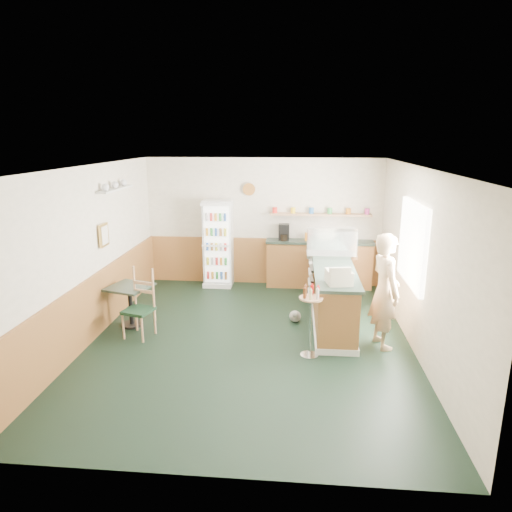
# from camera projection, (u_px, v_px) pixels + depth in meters

# --- Properties ---
(ground) EXTENTS (6.00, 6.00, 0.00)m
(ground) POSITION_uv_depth(u_px,v_px,m) (249.00, 340.00, 7.20)
(ground) COLOR black
(ground) RESTS_ON ground
(room_envelope) EXTENTS (5.04, 6.02, 2.72)m
(room_envelope) POSITION_uv_depth(u_px,v_px,m) (240.00, 236.00, 7.54)
(room_envelope) COLOR beige
(room_envelope) RESTS_ON ground
(service_counter) EXTENTS (0.68, 3.01, 1.01)m
(service_counter) POSITION_uv_depth(u_px,v_px,m) (332.00, 293.00, 8.00)
(service_counter) COLOR #9A6331
(service_counter) RESTS_ON ground
(back_counter) EXTENTS (2.24, 0.42, 1.69)m
(back_counter) POSITION_uv_depth(u_px,v_px,m) (318.00, 262.00, 9.66)
(back_counter) COLOR #9A6331
(back_counter) RESTS_ON ground
(drinks_fridge) EXTENTS (0.61, 0.52, 1.84)m
(drinks_fridge) POSITION_uv_depth(u_px,v_px,m) (218.00, 244.00, 9.69)
(drinks_fridge) COLOR white
(drinks_fridge) RESTS_ON ground
(display_case) EXTENTS (0.89, 0.46, 0.51)m
(display_case) POSITION_uv_depth(u_px,v_px,m) (332.00, 243.00, 8.23)
(display_case) COLOR silver
(display_case) RESTS_ON service_counter
(cash_register) EXTENTS (0.41, 0.42, 0.20)m
(cash_register) POSITION_uv_depth(u_px,v_px,m) (339.00, 277.00, 6.73)
(cash_register) COLOR beige
(cash_register) RESTS_ON service_counter
(shopkeeper) EXTENTS (0.57, 0.68, 1.77)m
(shopkeeper) POSITION_uv_depth(u_px,v_px,m) (385.00, 291.00, 6.81)
(shopkeeper) COLOR tan
(shopkeeper) RESTS_ON ground
(condiment_stand) EXTENTS (0.34, 0.34, 1.06)m
(condiment_stand) POSITION_uv_depth(u_px,v_px,m) (311.00, 312.00, 6.53)
(condiment_stand) COLOR silver
(condiment_stand) RESTS_ON ground
(newspaper_rack) EXTENTS (0.09, 0.47, 0.74)m
(newspaper_rack) POSITION_uv_depth(u_px,v_px,m) (311.00, 280.00, 8.26)
(newspaper_rack) COLOR black
(newspaper_rack) RESTS_ON ground
(cafe_table) EXTENTS (0.80, 0.80, 0.71)m
(cafe_table) POSITION_uv_depth(u_px,v_px,m) (130.00, 298.00, 7.65)
(cafe_table) COLOR black
(cafe_table) RESTS_ON ground
(cafe_chair) EXTENTS (0.51, 0.51, 1.11)m
(cafe_chair) POSITION_uv_depth(u_px,v_px,m) (140.00, 301.00, 7.30)
(cafe_chair) COLOR black
(cafe_chair) RESTS_ON ground
(dog_doorstop) EXTENTS (0.20, 0.26, 0.24)m
(dog_doorstop) POSITION_uv_depth(u_px,v_px,m) (295.00, 316.00, 7.89)
(dog_doorstop) COLOR gray
(dog_doorstop) RESTS_ON ground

